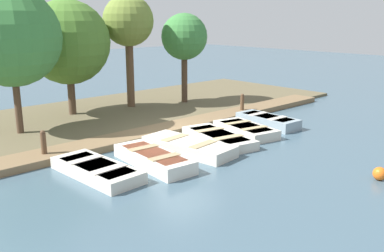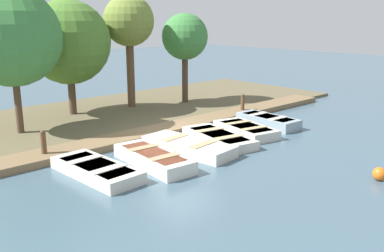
# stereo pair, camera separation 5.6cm
# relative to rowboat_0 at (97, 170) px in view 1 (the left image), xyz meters

# --- Properties ---
(ground_plane) EXTENTS (80.00, 80.00, 0.00)m
(ground_plane) POSITION_rel_rowboat_0_xyz_m (-1.14, 4.19, -0.18)
(ground_plane) COLOR #425B6B
(shore_bank) EXTENTS (8.00, 24.00, 0.14)m
(shore_bank) POSITION_rel_rowboat_0_xyz_m (-6.14, 4.19, -0.11)
(shore_bank) COLOR brown
(shore_bank) RESTS_ON ground_plane
(dock_walkway) EXTENTS (1.23, 19.72, 0.23)m
(dock_walkway) POSITION_rel_rowboat_0_xyz_m (-2.26, 4.19, -0.06)
(dock_walkway) COLOR brown
(dock_walkway) RESTS_ON ground_plane
(rowboat_0) EXTENTS (3.09, 1.35, 0.36)m
(rowboat_0) POSITION_rel_rowboat_0_xyz_m (0.00, 0.00, 0.00)
(rowboat_0) COLOR beige
(rowboat_0) RESTS_ON ground_plane
(rowboat_1) EXTENTS (3.07, 1.31, 0.42)m
(rowboat_1) POSITION_rel_rowboat_0_xyz_m (0.39, 1.72, 0.03)
(rowboat_1) COLOR silver
(rowboat_1) RESTS_ON ground_plane
(rowboat_2) EXTENTS (3.34, 1.59, 0.40)m
(rowboat_2) POSITION_rel_rowboat_0_xyz_m (0.17, 3.36, 0.02)
(rowboat_2) COLOR beige
(rowboat_2) RESTS_ON ground_plane
(rowboat_3) EXTENTS (3.24, 1.81, 0.35)m
(rowboat_3) POSITION_rel_rowboat_0_xyz_m (0.07, 4.90, -0.01)
(rowboat_3) COLOR beige
(rowboat_3) RESTS_ON ground_plane
(rowboat_4) EXTENTS (2.81, 1.74, 0.38)m
(rowboat_4) POSITION_rel_rowboat_0_xyz_m (0.04, 6.42, 0.01)
(rowboat_4) COLOR beige
(rowboat_4) RESTS_ON ground_plane
(rowboat_5) EXTENTS (2.73, 1.18, 0.44)m
(rowboat_5) POSITION_rel_rowboat_0_xyz_m (-0.20, 8.10, 0.04)
(rowboat_5) COLOR #8C9EA8
(rowboat_5) RESTS_ON ground_plane
(mooring_post_near) EXTENTS (0.17, 0.17, 0.98)m
(mooring_post_near) POSITION_rel_rowboat_0_xyz_m (-2.24, -0.51, 0.32)
(mooring_post_near) COLOR brown
(mooring_post_near) RESTS_ON ground_plane
(mooring_post_far) EXTENTS (0.17, 0.17, 0.98)m
(mooring_post_far) POSITION_rel_rowboat_0_xyz_m (-2.24, 8.88, 0.32)
(mooring_post_far) COLOR brown
(mooring_post_far) RESTS_ON ground_plane
(buoy) EXTENTS (0.37, 0.37, 0.37)m
(buoy) POSITION_rel_rowboat_0_xyz_m (5.59, 5.50, 0.01)
(buoy) COLOR orange
(buoy) RESTS_ON ground_plane
(park_tree_far_left) EXTENTS (3.55, 3.55, 5.43)m
(park_tree_far_left) POSITION_rel_rowboat_0_xyz_m (-5.54, 0.05, 3.47)
(park_tree_far_left) COLOR #4C3828
(park_tree_far_left) RESTS_ON ground_plane
(park_tree_left) EXTENTS (3.61, 3.61, 5.10)m
(park_tree_left) POSITION_rel_rowboat_0_xyz_m (-7.12, 3.03, 3.10)
(park_tree_left) COLOR #4C3828
(park_tree_left) RESTS_ON ground_plane
(park_tree_center) EXTENTS (2.37, 2.37, 5.36)m
(park_tree_center) POSITION_rel_rowboat_0_xyz_m (-6.75, 5.93, 3.92)
(park_tree_center) COLOR brown
(park_tree_center) RESTS_ON ground_plane
(park_tree_right) EXTENTS (2.28, 2.28, 4.54)m
(park_tree_right) POSITION_rel_rowboat_0_xyz_m (-5.81, 8.57, 3.18)
(park_tree_right) COLOR #4C3828
(park_tree_right) RESTS_ON ground_plane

